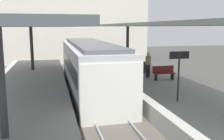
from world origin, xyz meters
TOP-DOWN VIEW (x-y plane):
  - ground_plane at (0.00, 0.00)m, footprint 80.00×80.00m
  - platform_left at (-3.80, 0.00)m, footprint 4.40×28.00m
  - platform_right at (3.80, 0.00)m, footprint 4.40×28.00m
  - track_ballast at (0.00, 0.00)m, footprint 3.20×28.00m
  - rail_near_side at (-0.72, 0.00)m, footprint 0.08×28.00m
  - rail_far_side at (0.72, 0.00)m, footprint 0.08×28.00m
  - commuter_train at (0.00, 3.48)m, footprint 2.78×12.37m
  - canopy_left at (-3.80, 1.40)m, footprint 4.18×21.00m
  - canopy_right at (3.80, 1.40)m, footprint 4.18×21.00m
  - platform_bench at (4.37, 1.80)m, footprint 1.40×0.41m
  - platform_sign at (2.97, -2.67)m, footprint 0.90×0.08m
  - litter_bin at (4.15, 4.32)m, footprint 0.44×0.44m
  - passenger_near_bench at (3.72, 2.81)m, footprint 0.36×0.36m
  - station_building_backdrop at (0.16, 20.00)m, footprint 18.00×6.00m

SIDE VIEW (x-z plane):
  - ground_plane at x=0.00m, z-range 0.00..0.00m
  - track_ballast at x=0.00m, z-range 0.00..0.20m
  - rail_near_side at x=-0.72m, z-range 0.20..0.34m
  - rail_far_side at x=0.72m, z-range 0.20..0.34m
  - platform_left at x=-3.80m, z-range 0.00..1.00m
  - platform_right at x=3.80m, z-range 0.00..1.00m
  - litter_bin at x=4.15m, z-range 1.00..1.80m
  - platform_bench at x=4.37m, z-range 1.03..1.89m
  - commuter_train at x=0.00m, z-range 0.18..3.28m
  - passenger_near_bench at x=3.72m, z-range 1.03..2.65m
  - platform_sign at x=2.97m, z-range 1.52..3.73m
  - canopy_left at x=-3.80m, z-range 2.58..5.98m
  - canopy_right at x=3.80m, z-range 2.60..6.06m
  - station_building_backdrop at x=0.16m, z-range 0.00..11.00m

